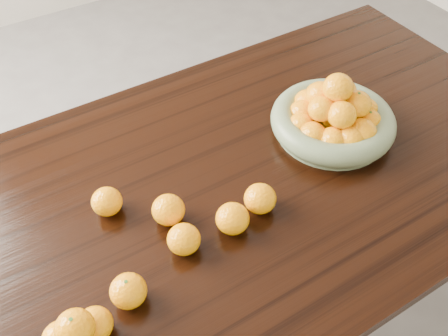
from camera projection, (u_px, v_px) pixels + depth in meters
ground at (218, 322)px, 1.83m from camera, size 5.00×5.00×0.00m
dining_table at (215, 209)px, 1.36m from camera, size 2.00×1.00×0.75m
fruit_bowl at (334, 117)px, 1.40m from camera, size 0.35×0.35×0.19m
loose_orange_0 at (128, 291)px, 1.04m from camera, size 0.08×0.08×0.07m
loose_orange_1 at (184, 239)px, 1.13m from camera, size 0.08×0.08×0.07m
loose_orange_2 at (260, 199)px, 1.21m from camera, size 0.08×0.08×0.07m
loose_orange_3 at (107, 202)px, 1.21m from camera, size 0.08×0.08×0.07m
loose_orange_4 at (232, 219)px, 1.17m from camera, size 0.08×0.08×0.08m
loose_orange_5 at (168, 210)px, 1.19m from camera, size 0.08×0.08×0.07m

